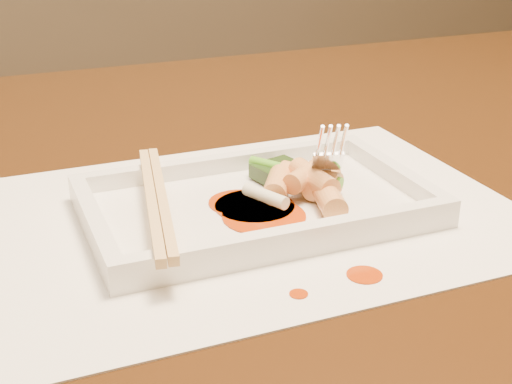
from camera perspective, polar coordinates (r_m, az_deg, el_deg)
name	(u,v)px	position (r m, az deg, el deg)	size (l,w,h in m)	color
table	(304,267)	(0.69, 3.87, -5.97)	(1.40, 0.90, 0.75)	black
placemat	(256,214)	(0.55, 0.00, -1.78)	(0.40, 0.30, 0.00)	white
sauce_splatter_a	(364,275)	(0.47, 8.68, -6.57)	(0.02, 0.02, 0.00)	#B23405
sauce_splatter_b	(299,294)	(0.45, 3.43, -8.14)	(0.01, 0.01, 0.00)	#B23405
plate_base	(256,209)	(0.55, 0.00, -1.33)	(0.26, 0.16, 0.01)	white
plate_rim_far	(224,163)	(0.61, -2.61, 2.32)	(0.26, 0.01, 0.01)	white
plate_rim_near	(297,236)	(0.49, 3.29, -3.56)	(0.26, 0.01, 0.01)	white
plate_rim_left	(94,222)	(0.52, -12.83, -2.37)	(0.01, 0.14, 0.01)	white
plate_rim_right	(394,173)	(0.60, 11.02, 1.52)	(0.01, 0.14, 0.01)	white
veg_piece	(277,171)	(0.59, 1.68, 1.72)	(0.04, 0.03, 0.01)	black
scallion_white	(265,196)	(0.53, 0.76, -0.33)	(0.01, 0.01, 0.04)	#EAEACC
scallion_green	(295,172)	(0.58, 3.12, 1.64)	(0.01, 0.01, 0.09)	#449E19
chopstick_a	(151,200)	(0.52, -8.39, -0.61)	(0.01, 0.19, 0.01)	tan
chopstick_b	(162,198)	(0.52, -7.54, -0.47)	(0.01, 0.19, 0.01)	tan
fork	(330,96)	(0.57, 5.92, 7.68)	(0.09, 0.10, 0.14)	silver
sauce_blob_0	(264,216)	(0.53, 0.65, -1.94)	(0.06, 0.06, 0.00)	#B23405
sauce_blob_1	(255,206)	(0.55, -0.11, -1.12)	(0.06, 0.06, 0.00)	#B23405
sauce_blob_2	(239,202)	(0.55, -1.37, -0.83)	(0.05, 0.05, 0.00)	#B23405
rice_cake_0	(328,197)	(0.54, 5.80, -0.42)	(0.02, 0.02, 0.05)	#F6BE72
rice_cake_1	(310,178)	(0.57, 4.34, 1.10)	(0.02, 0.02, 0.05)	#F6BE72
rice_cake_2	(314,178)	(0.56, 4.64, 1.09)	(0.02, 0.02, 0.05)	#F6BE72
rice_cake_3	(277,185)	(0.56, 1.73, 0.59)	(0.02, 0.02, 0.04)	#F6BE72
rice_cake_4	(322,182)	(0.57, 5.29, 0.84)	(0.02, 0.02, 0.04)	#F6BE72
rice_cake_5	(306,176)	(0.56, 4.02, 1.32)	(0.02, 0.02, 0.04)	#F6BE72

